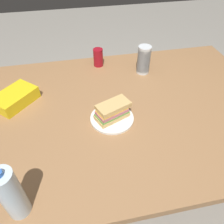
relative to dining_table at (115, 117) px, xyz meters
The scene contains 8 objects.
ground_plane 0.65m from the dining_table, ahead, with size 8.00×8.00×0.00m, color gray.
dining_table is the anchor object (origin of this frame).
paper_plate 0.11m from the dining_table, 112.50° to the right, with size 0.23×0.23×0.01m, color white.
sandwich 0.14m from the dining_table, 111.53° to the right, with size 0.20×0.16×0.08m.
soda_can_red 0.49m from the dining_table, 92.00° to the left, with size 0.07×0.07×0.12m, color maroon.
chip_bag 0.57m from the dining_table, 163.18° to the left, with size 0.23×0.15×0.07m, color yellow.
water_bottle_tall 0.69m from the dining_table, 133.87° to the right, with size 0.08×0.08×0.25m.
plastic_cup_stack 0.45m from the dining_table, 51.26° to the left, with size 0.08×0.08×0.18m.
Camera 1 is at (-0.20, -0.89, 1.54)m, focal length 35.48 mm.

